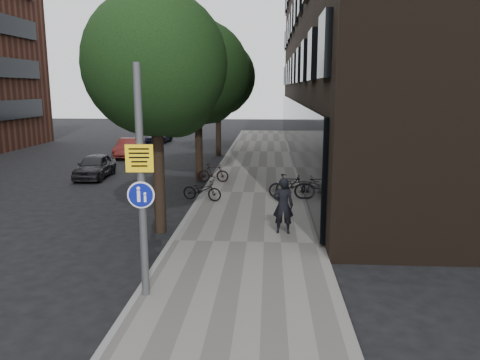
# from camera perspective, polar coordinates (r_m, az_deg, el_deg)

# --- Properties ---
(ground) EXTENTS (120.00, 120.00, 0.00)m
(ground) POSITION_cam_1_polar(r_m,az_deg,el_deg) (10.88, -1.37, -13.73)
(ground) COLOR black
(ground) RESTS_ON ground
(sidewalk) EXTENTS (4.50, 60.00, 0.12)m
(sidewalk) POSITION_cam_1_polar(r_m,az_deg,el_deg) (20.35, 1.75, -1.66)
(sidewalk) COLOR slate
(sidewalk) RESTS_ON ground
(curb_edge) EXTENTS (0.15, 60.00, 0.13)m
(curb_edge) POSITION_cam_1_polar(r_m,az_deg,el_deg) (20.54, -4.54, -1.56)
(curb_edge) COLOR slate
(curb_edge) RESTS_ON ground
(building_right_dark_brick) EXTENTS (12.00, 40.00, 18.00)m
(building_right_dark_brick) POSITION_cam_1_polar(r_m,az_deg,el_deg) (33.03, 17.84, 18.36)
(building_right_dark_brick) COLOR black
(building_right_dark_brick) RESTS_ON ground
(street_tree_near) EXTENTS (4.40, 4.40, 7.50)m
(street_tree_near) POSITION_cam_1_polar(r_m,az_deg,el_deg) (14.87, -9.89, 13.05)
(street_tree_near) COLOR black
(street_tree_near) RESTS_ON ground
(street_tree_mid) EXTENTS (5.00, 5.00, 7.80)m
(street_tree_mid) POSITION_cam_1_polar(r_m,az_deg,el_deg) (23.23, -4.95, 12.45)
(street_tree_mid) COLOR black
(street_tree_mid) RESTS_ON ground
(street_tree_far) EXTENTS (5.00, 5.00, 7.80)m
(street_tree_far) POSITION_cam_1_polar(r_m,az_deg,el_deg) (32.15, -2.54, 12.12)
(street_tree_far) COLOR black
(street_tree_far) RESTS_ON ground
(signpost) EXTENTS (0.57, 0.17, 4.97)m
(signpost) POSITION_cam_1_polar(r_m,az_deg,el_deg) (10.02, -11.94, -0.31)
(signpost) COLOR #595B5E
(signpost) RESTS_ON sidewalk
(pedestrian) EXTENTS (0.66, 0.44, 1.76)m
(pedestrian) POSITION_cam_1_polar(r_m,az_deg,el_deg) (14.54, 5.28, -3.11)
(pedestrian) COLOR black
(pedestrian) RESTS_ON sidewalk
(parked_bike_facade_near) EXTENTS (1.70, 0.77, 0.86)m
(parked_bike_facade_near) POSITION_cam_1_polar(r_m,az_deg,el_deg) (19.82, 6.78, -0.63)
(parked_bike_facade_near) COLOR black
(parked_bike_facade_near) RESTS_ON sidewalk
(parked_bike_facade_far) EXTENTS (1.72, 0.57, 1.02)m
(parked_bike_facade_far) POSITION_cam_1_polar(r_m,az_deg,el_deg) (19.14, 6.06, -0.79)
(parked_bike_facade_far) COLOR black
(parked_bike_facade_far) RESTS_ON sidewalk
(parked_bike_curb_near) EXTENTS (1.71, 0.93, 0.85)m
(parked_bike_curb_near) POSITION_cam_1_polar(r_m,az_deg,el_deg) (18.84, -4.65, -1.22)
(parked_bike_curb_near) COLOR black
(parked_bike_curb_near) RESTS_ON sidewalk
(parked_bike_curb_far) EXTENTS (1.49, 0.45, 0.89)m
(parked_bike_curb_far) POSITION_cam_1_polar(r_m,az_deg,el_deg) (22.48, -3.29, 0.88)
(parked_bike_curb_far) COLOR black
(parked_bike_curb_far) RESTS_ON sidewalk
(parked_car_near) EXTENTS (1.62, 3.68, 1.23)m
(parked_car_near) POSITION_cam_1_polar(r_m,az_deg,el_deg) (25.24, -17.28, 1.64)
(parked_car_near) COLOR black
(parked_car_near) RESTS_ON ground
(parked_car_mid) EXTENTS (1.50, 3.84, 1.24)m
(parked_car_mid) POSITION_cam_1_polar(r_m,az_deg,el_deg) (32.29, -13.37, 3.84)
(parked_car_mid) COLOR maroon
(parked_car_mid) RESTS_ON ground
(parked_car_far) EXTENTS (1.86, 3.93, 1.11)m
(parked_car_far) POSITION_cam_1_polar(r_m,az_deg,el_deg) (40.30, -9.82, 5.28)
(parked_car_far) COLOR black
(parked_car_far) RESTS_ON ground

